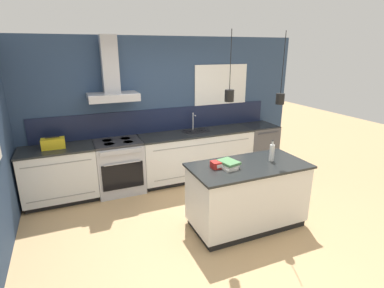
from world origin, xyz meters
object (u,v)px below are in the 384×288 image
red_supply_box (219,164)px  book_stack (228,164)px  dishwasher (258,146)px  oven_range (120,166)px  bottle_on_island (272,152)px  yellow_toolbox (53,143)px

red_supply_box → book_stack: bearing=-24.2°
dishwasher → oven_range: bearing=-179.9°
dishwasher → book_stack: bearing=-134.5°
bottle_on_island → book_stack: bottle_on_island is taller
oven_range → bottle_on_island: bottle_on_island is taller
bottle_on_island → yellow_toolbox: bearing=147.7°
book_stack → oven_range: bearing=122.8°
dishwasher → yellow_toolbox: yellow_toolbox is taller
yellow_toolbox → book_stack: bearing=-39.7°
oven_range → yellow_toolbox: bearing=179.7°
oven_range → book_stack: (1.12, -1.74, 0.50)m
dishwasher → yellow_toolbox: bearing=180.0°
yellow_toolbox → bottle_on_island: bearing=-32.3°
yellow_toolbox → dishwasher: bearing=-0.0°
bottle_on_island → red_supply_box: size_ratio=1.52×
oven_range → bottle_on_island: (1.80, -1.76, 0.58)m
dishwasher → red_supply_box: bearing=-137.1°
bottle_on_island → oven_range: bearing=135.8°
book_stack → yellow_toolbox: size_ratio=0.95×
oven_range → bottle_on_island: size_ratio=3.09×
book_stack → yellow_toolbox: (-2.10, 1.75, 0.03)m
book_stack → bottle_on_island: bearing=-1.2°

